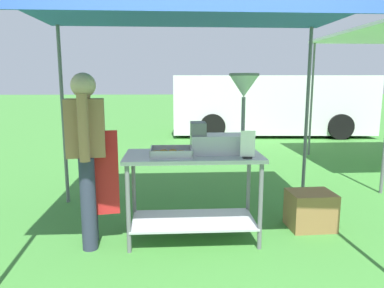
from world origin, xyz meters
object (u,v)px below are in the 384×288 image
Objects in this scene: vendor at (87,151)px; donut_fryer at (226,123)px; menu_sign at (248,147)px; supply_crate at (310,210)px; stall_canopy at (193,11)px; donut_tray at (171,153)px; donut_cart at (193,179)px; van_white at (270,104)px.

donut_fryer is at bearing 4.70° from vendor.
menu_sign reaches higher than supply_crate.
menu_sign is at bearing -33.79° from stall_canopy.
menu_sign reaches higher than donut_tray.
donut_cart is 0.63m from menu_sign.
donut_cart is 7.53m from van_white.
van_white reaches higher than supply_crate.
stall_canopy is at bearing -175.71° from supply_crate.
stall_canopy is 1.32m from donut_tray.
donut_cart is 0.80× the size of vendor.
van_white is (2.69, 6.93, -1.29)m from stall_canopy.
vendor reaches higher than menu_sign.
supply_crate is at bearing -101.92° from van_white.
donut_cart is 1.33m from supply_crate.
donut_cart is at bearing -172.87° from donut_fryer.
menu_sign is at bearing -58.81° from donut_fryer.
vendor is (-0.98, -0.07, 0.30)m from donut_cart.
donut_tray is 7.65m from van_white.
supply_crate is 7.02m from van_white.
donut_cart is 2.75× the size of supply_crate.
donut_cart reaches higher than supply_crate.
menu_sign is 0.53× the size of supply_crate.
van_white is (1.44, 6.84, 0.68)m from supply_crate.
vendor is (-0.98, -0.16, -1.26)m from stall_canopy.
van_white is at bearing 71.22° from donut_fryer.
donut_cart is (-0.00, -0.10, -1.56)m from stall_canopy.
vendor reaches higher than donut_tray.
donut_cart is at bearing -90.00° from stall_canopy.
donut_fryer reaches higher than supply_crate.
donut_cart is 1.02m from vendor.
donut_tray is 0.71m from menu_sign.
stall_canopy is at bearing 146.21° from menu_sign.
donut_cart is 1.71× the size of donut_fryer.
donut_fryer is (0.32, 0.04, 0.54)m from donut_cart.
vendor reaches higher than donut_fryer.
van_white reaches higher than donut_tray.
donut_fryer is 1.34m from supply_crate.
donut_tray is at bearing -145.03° from stall_canopy.
donut_cart is 0.62m from donut_fryer.
supply_crate is at bearing 6.62° from vendor.
van_white is at bearing 68.76° from stall_canopy.
supply_crate is (1.25, 0.19, -0.41)m from donut_cart.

